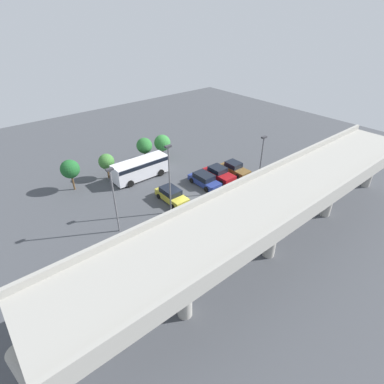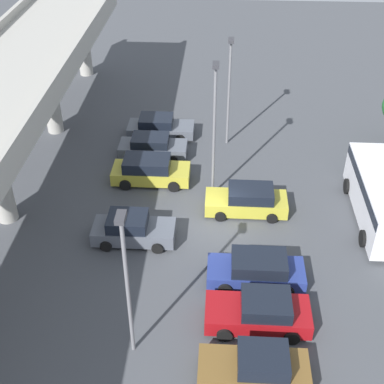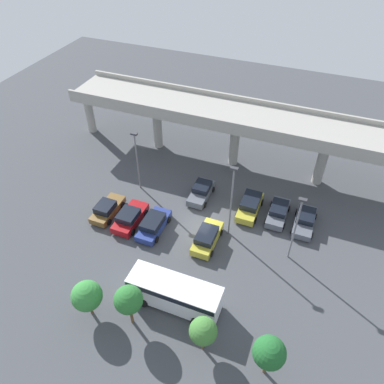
{
  "view_description": "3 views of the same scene",
  "coord_description": "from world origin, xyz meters",
  "views": [
    {
      "loc": [
        18.96,
        23.25,
        19.97
      ],
      "look_at": [
        0.56,
        1.14,
        2.16
      ],
      "focal_mm": 28.0,
      "sensor_mm": 36.0,
      "label": 1
    },
    {
      "loc": [
        -22.9,
        0.04,
        18.72
      ],
      "look_at": [
        1.62,
        1.49,
        1.09
      ],
      "focal_mm": 50.0,
      "sensor_mm": 36.0,
      "label": 2
    },
    {
      "loc": [
        8.99,
        -24.65,
        27.74
      ],
      "look_at": [
        -1.85,
        2.74,
        1.93
      ],
      "focal_mm": 35.0,
      "sensor_mm": 36.0,
      "label": 3
    }
  ],
  "objects": [
    {
      "name": "parked_car_7",
      "position": [
        9.84,
        4.23,
        0.69
      ],
      "size": [
        2.14,
        4.59,
        1.46
      ],
      "rotation": [
        0.0,
        0.0,
        -1.57
      ],
      "color": "#515660",
      "rests_on": "ground_plane"
    },
    {
      "name": "lamp_post_by_overpass",
      "position": [
        3.01,
        0.34,
        4.8
      ],
      "size": [
        0.7,
        0.35,
        8.22
      ],
      "color": "slate",
      "rests_on": "ground_plane"
    },
    {
      "name": "lamp_post_mid_lot",
      "position": [
        -8.46,
        3.39,
        4.29
      ],
      "size": [
        0.7,
        0.35,
        7.24
      ],
      "color": "slate",
      "rests_on": "ground_plane"
    },
    {
      "name": "parked_car_5",
      "position": [
        4.14,
        4.22,
        0.79
      ],
      "size": [
        2.19,
        4.71,
        1.64
      ],
      "rotation": [
        0.0,
        0.0,
        -1.57
      ],
      "color": "gold",
      "rests_on": "ground_plane"
    },
    {
      "name": "parked_car_1",
      "position": [
        -6.77,
        -1.98,
        0.75
      ],
      "size": [
        2.24,
        4.63,
        1.6
      ],
      "rotation": [
        0.0,
        0.0,
        1.57
      ],
      "color": "maroon",
      "rests_on": "ground_plane"
    },
    {
      "name": "shuttle_bus",
      "position": [
        1.23,
        -8.89,
        1.57
      ],
      "size": [
        7.72,
        2.73,
        2.63
      ],
      "rotation": [
        0.0,
        0.0,
        3.14
      ],
      "color": "silver",
      "rests_on": "ground_plane"
    },
    {
      "name": "parked_car_0",
      "position": [
        -9.61,
        -1.73,
        0.71
      ],
      "size": [
        2.1,
        4.43,
        1.54
      ],
      "rotation": [
        0.0,
        0.0,
        1.57
      ],
      "color": "brown",
      "rests_on": "ground_plane"
    },
    {
      "name": "ground_plane",
      "position": [
        0.0,
        0.0,
        0.0
      ],
      "size": [
        86.48,
        86.48,
        0.0
      ],
      "primitive_type": "plane",
      "color": "#424449"
    },
    {
      "name": "parked_car_4",
      "position": [
        1.44,
        -1.65,
        0.75
      ],
      "size": [
        2.13,
        4.6,
        1.59
      ],
      "rotation": [
        0.0,
        0.0,
        1.57
      ],
      "color": "gold",
      "rests_on": "ground_plane"
    },
    {
      "name": "lamp_post_near_aisle",
      "position": [
        9.12,
        -0.48,
        4.34
      ],
      "size": [
        0.7,
        0.35,
        7.33
      ],
      "color": "slate",
      "rests_on": "ground_plane"
    },
    {
      "name": "parked_car_6",
      "position": [
        7.08,
        4.41,
        0.7
      ],
      "size": [
        2.04,
        4.43,
        1.47
      ],
      "rotation": [
        0.0,
        0.0,
        -1.57
      ],
      "color": "#515660",
      "rests_on": "ground_plane"
    },
    {
      "name": "tree_front_right",
      "position": [
        4.72,
        -11.68,
        2.46
      ],
      "size": [
        2.09,
        2.09,
        3.53
      ],
      "color": "brown",
      "rests_on": "ground_plane"
    },
    {
      "name": "parked_car_3",
      "position": [
        -1.42,
        4.46,
        0.73
      ],
      "size": [
        2.1,
        4.33,
        1.59
      ],
      "rotation": [
        0.0,
        0.0,
        -1.57
      ],
      "color": "#515660",
      "rests_on": "ground_plane"
    },
    {
      "name": "tree_front_centre",
      "position": [
        -1.27,
        -11.73,
        3.1
      ],
      "size": [
        2.25,
        2.25,
        4.24
      ],
      "color": "brown",
      "rests_on": "ground_plane"
    },
    {
      "name": "highway_overpass",
      "position": [
        0.0,
        11.74,
        6.03
      ],
      "size": [
        41.48,
        6.28,
        7.46
      ],
      "color": "#9E9B93",
      "rests_on": "ground_plane"
    },
    {
      "name": "tree_front_left",
      "position": [
        -4.73,
        -12.26,
        2.45
      ],
      "size": [
        2.46,
        2.46,
        3.68
      ],
      "color": "brown",
      "rests_on": "ground_plane"
    },
    {
      "name": "tree_front_far_right",
      "position": [
        9.5,
        -11.73,
        2.91
      ],
      "size": [
        2.34,
        2.34,
        4.09
      ],
      "color": "brown",
      "rests_on": "ground_plane"
    },
    {
      "name": "parked_car_2",
      "position": [
        -4.12,
        -1.96,
        0.74
      ],
      "size": [
        2.18,
        4.67,
        1.55
      ],
      "rotation": [
        0.0,
        0.0,
        1.57
      ],
      "color": "navy",
      "rests_on": "ground_plane"
    }
  ]
}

